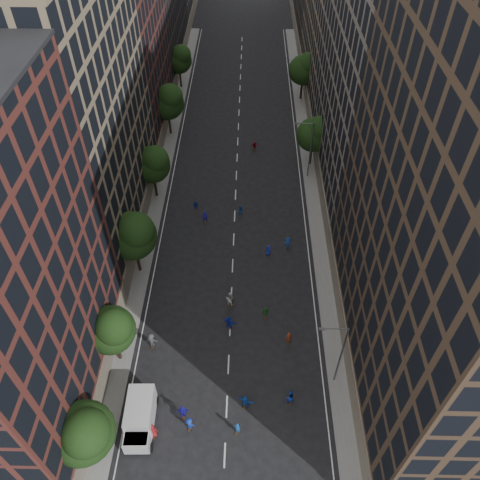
{
  "coord_description": "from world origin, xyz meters",
  "views": [
    {
      "loc": [
        1.68,
        -10.92,
        43.16
      ],
      "look_at": [
        0.86,
        29.46,
        2.0
      ],
      "focal_mm": 35.0,
      "sensor_mm": 36.0,
      "label": 1
    }
  ],
  "objects_px": {
    "cargo_van": "(140,417)",
    "streetlamp_far": "(309,147)",
    "streetlamp_near": "(339,352)",
    "skater_2": "(290,397)",
    "skater_1": "(237,428)",
    "skater_0": "(138,396)"
  },
  "relations": [
    {
      "from": "streetlamp_near",
      "to": "cargo_van",
      "type": "xyz_separation_m",
      "value": [
        -18.17,
        -4.88,
        -3.65
      ]
    },
    {
      "from": "streetlamp_near",
      "to": "streetlamp_far",
      "type": "relative_size",
      "value": 1.0
    },
    {
      "from": "skater_1",
      "to": "skater_2",
      "type": "bearing_deg",
      "value": -133.95
    },
    {
      "from": "skater_1",
      "to": "skater_2",
      "type": "relative_size",
      "value": 0.86
    },
    {
      "from": "skater_2",
      "to": "cargo_van",
      "type": "bearing_deg",
      "value": 2.88
    },
    {
      "from": "skater_0",
      "to": "streetlamp_far",
      "type": "bearing_deg",
      "value": -99.14
    },
    {
      "from": "streetlamp_near",
      "to": "skater_2",
      "type": "xyz_separation_m",
      "value": [
        -4.37,
        -2.36,
        -4.26
      ]
    },
    {
      "from": "streetlamp_far",
      "to": "skater_0",
      "type": "relative_size",
      "value": 5.84
    },
    {
      "from": "streetlamp_far",
      "to": "cargo_van",
      "type": "distance_m",
      "value": 42.17
    },
    {
      "from": "skater_0",
      "to": "skater_1",
      "type": "relative_size",
      "value": 0.98
    },
    {
      "from": "skater_0",
      "to": "skater_2",
      "type": "xyz_separation_m",
      "value": [
        14.5,
        0.17,
        0.14
      ]
    },
    {
      "from": "skater_2",
      "to": "skater_1",
      "type": "bearing_deg",
      "value": 24.02
    },
    {
      "from": "streetlamp_near",
      "to": "streetlamp_far",
      "type": "distance_m",
      "value": 33.0
    },
    {
      "from": "skater_0",
      "to": "skater_1",
      "type": "height_order",
      "value": "skater_1"
    },
    {
      "from": "cargo_van",
      "to": "streetlamp_far",
      "type": "bearing_deg",
      "value": 62.8
    },
    {
      "from": "streetlamp_near",
      "to": "skater_2",
      "type": "height_order",
      "value": "streetlamp_near"
    },
    {
      "from": "skater_0",
      "to": "skater_1",
      "type": "distance_m",
      "value": 9.98
    },
    {
      "from": "skater_1",
      "to": "skater_2",
      "type": "distance_m",
      "value": 5.79
    },
    {
      "from": "cargo_van",
      "to": "skater_0",
      "type": "distance_m",
      "value": 2.57
    },
    {
      "from": "streetlamp_near",
      "to": "skater_0",
      "type": "relative_size",
      "value": 5.84
    },
    {
      "from": "streetlamp_far",
      "to": "skater_1",
      "type": "height_order",
      "value": "streetlamp_far"
    },
    {
      "from": "streetlamp_far",
      "to": "streetlamp_near",
      "type": "bearing_deg",
      "value": -90.0
    }
  ]
}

